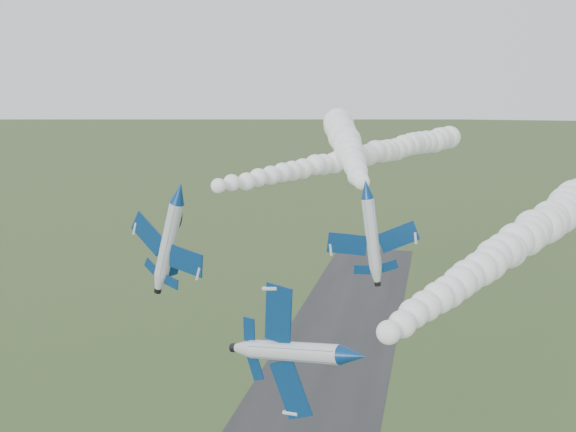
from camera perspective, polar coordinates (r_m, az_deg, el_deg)
name	(u,v)px	position (r m, az deg, el deg)	size (l,w,h in m)	color
jet_lead	(353,356)	(43.49, 5.79, -12.29)	(6.79, 11.40, 9.65)	silver
smoke_trail_jet_lead	(526,236)	(72.43, 20.42, -1.66)	(5.26, 62.23, 5.26)	white
jet_pair_left	(178,193)	(71.86, -9.73, 2.02)	(11.32, 13.67, 4.73)	silver
smoke_trail_jet_pair_left	(363,155)	(103.67, 6.71, 5.39)	(4.61, 72.95, 4.61)	white
jet_pair_right	(367,189)	(66.82, 6.99, 2.40)	(9.70, 11.46, 3.01)	silver
smoke_trail_jet_pair_right	(347,144)	(98.05, 5.23, 6.37)	(5.41, 58.68, 5.41)	white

